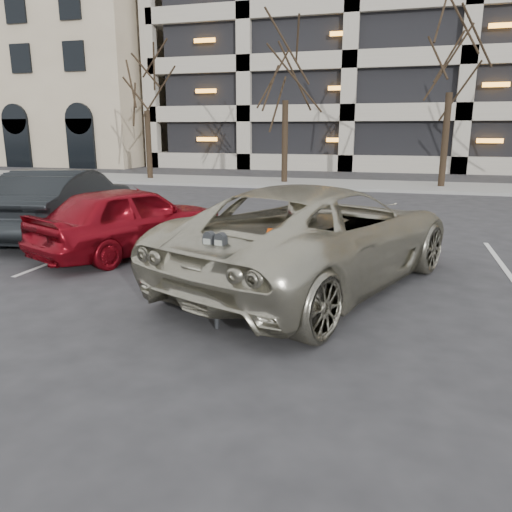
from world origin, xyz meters
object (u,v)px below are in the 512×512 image
at_px(tree_a, 145,67).
at_px(parking_meter, 215,257).
at_px(tree_b, 286,46).
at_px(tree_c, 455,29).
at_px(car_dark, 64,202).
at_px(suv_silver, 318,235).
at_px(car_red, 131,219).
at_px(car_silver, 11,201).

height_order(tree_a, parking_meter, tree_a).
relative_size(tree_b, tree_c, 0.95).
relative_size(tree_c, parking_meter, 7.13).
bearing_deg(tree_b, car_dark, -101.05).
height_order(suv_silver, car_red, suv_silver).
distance_m(tree_c, parking_meter, 18.76).
relative_size(car_red, car_silver, 0.92).
xyz_separation_m(tree_a, parking_meter, (10.04, -17.50, -4.50)).
xyz_separation_m(car_red, car_dark, (-2.45, 1.14, 0.09)).
xyz_separation_m(tree_a, tree_c, (14.00, 0.00, 0.98)).
distance_m(tree_b, tree_c, 7.01).
height_order(parking_meter, car_red, car_red).
xyz_separation_m(car_red, car_silver, (-4.61, 1.82, -0.05)).
distance_m(tree_b, car_red, 15.09).
relative_size(tree_a, tree_c, 0.85).
relative_size(tree_c, car_silver, 1.95).
relative_size(car_red, car_dark, 0.86).
xyz_separation_m(suv_silver, car_silver, (-8.66, 2.92, -0.17)).
xyz_separation_m(tree_c, car_dark, (-9.53, -12.95, -5.63)).
xyz_separation_m(suv_silver, car_red, (-4.05, 1.10, -0.12)).
xyz_separation_m(suv_silver, car_dark, (-6.50, 2.24, -0.03)).
height_order(tree_b, car_dark, tree_b).
bearing_deg(car_red, car_silver, 1.69).
bearing_deg(car_dark, suv_silver, 150.60).
xyz_separation_m(parking_meter, car_silver, (-7.72, 5.22, -0.29)).
xyz_separation_m(tree_a, suv_silver, (10.97, -15.19, -4.63)).
bearing_deg(car_silver, tree_a, -83.62).
distance_m(tree_a, suv_silver, 19.30).
distance_m(suv_silver, car_silver, 9.14).
xyz_separation_m(tree_b, parking_meter, (3.04, -17.50, -5.14)).
distance_m(parking_meter, car_red, 4.62).
bearing_deg(car_red, parking_meter, 155.70).
relative_size(tree_b, suv_silver, 1.28).
bearing_deg(suv_silver, car_silver, 3.02).
bearing_deg(tree_b, car_red, -90.32).
bearing_deg(parking_meter, car_red, 145.39).
bearing_deg(tree_b, suv_silver, -75.36).
xyz_separation_m(tree_b, car_dark, (-2.53, -12.95, -5.29)).
distance_m(tree_b, suv_silver, 16.56).
relative_size(tree_a, tree_b, 0.90).
bearing_deg(tree_c, suv_silver, -101.28).
bearing_deg(tree_a, car_silver, -79.33).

